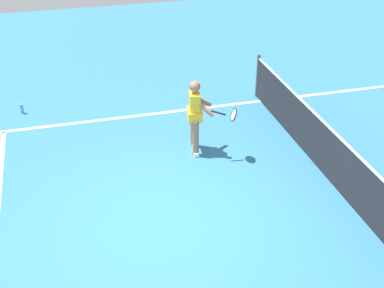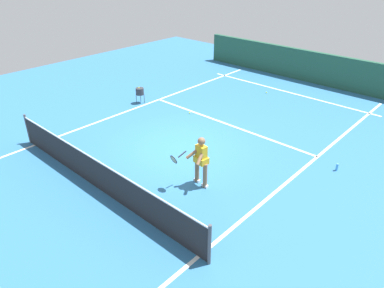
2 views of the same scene
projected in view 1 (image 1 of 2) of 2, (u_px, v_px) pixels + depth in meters
name	position (u px, v px, depth m)	size (l,w,h in m)	color
ground_plane	(159.00, 220.00, 8.97)	(26.28, 26.28, 0.00)	teal
sideline_left_marking	(125.00, 117.00, 12.22)	(0.10, 18.22, 0.01)	white
court_net	(342.00, 167.00, 9.45)	(8.47, 0.08, 1.09)	#4C4C51
tennis_player	(196.00, 114.00, 10.51)	(0.87, 0.91, 1.55)	#8C6647
water_bottle	(22.00, 109.00, 12.33)	(0.07, 0.07, 0.24)	#4C9EE5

